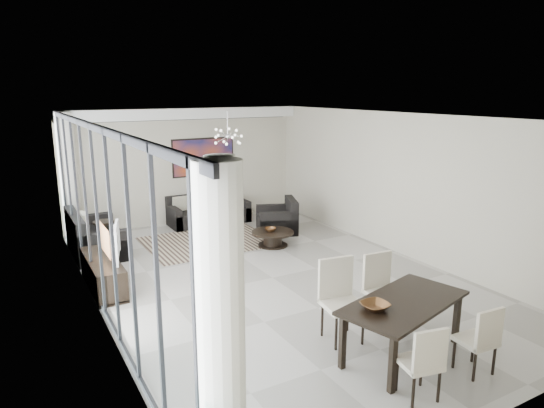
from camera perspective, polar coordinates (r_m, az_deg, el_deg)
room_shell at (r=8.72m, az=2.70°, el=0.78°), size 6.00×9.00×2.90m
window_wall at (r=7.53m, az=-19.20°, el=-1.83°), size 0.37×8.95×2.90m
soffit at (r=12.21m, az=-10.14°, el=10.43°), size 5.98×0.40×0.26m
painting at (r=12.64m, az=-8.05°, el=5.50°), size 1.68×0.04×0.98m
chandelier at (r=10.68m, az=-5.23°, el=7.94°), size 0.66×0.66×0.71m
rug at (r=11.05m, az=-7.48°, el=-4.36°), size 2.76×2.13×0.01m
coffee_table at (r=10.62m, az=0.09°, el=-3.98°), size 0.92×0.92×0.32m
bowl_coffee at (r=10.58m, az=-0.19°, el=-3.02°), size 0.30×0.30×0.08m
sofa_main at (r=12.51m, az=-7.48°, el=-1.11°), size 2.02×0.83×0.73m
loveseat at (r=10.79m, az=-20.20°, el=-3.89°), size 0.99×1.77×0.88m
armchair at (r=11.64m, az=0.76°, el=-1.96°), size 1.19×1.21×0.80m
side_table at (r=11.00m, az=-19.17°, el=-2.90°), size 0.44×0.44×0.60m
tv_console at (r=8.88m, az=-19.27°, el=-7.72°), size 0.48×1.69×0.53m
television at (r=8.68m, az=-18.44°, el=-4.31°), size 0.37×0.99×0.57m
dining_table at (r=6.47m, az=15.25°, el=-11.67°), size 1.96×1.33×0.74m
dining_chair_sw at (r=5.72m, az=17.46°, el=-16.99°), size 0.49×0.49×0.89m
dining_chair_se at (r=6.41m, az=23.46°, el=-14.12°), size 0.44×0.44×0.88m
dining_chair_nw at (r=6.75m, az=7.92°, el=-10.32°), size 0.59×0.59×1.12m
dining_chair_ne at (r=7.29m, az=12.70°, el=-9.11°), size 0.51×0.51×1.04m
bowl_dining at (r=6.12m, az=12.02°, el=-11.67°), size 0.34×0.34×0.08m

